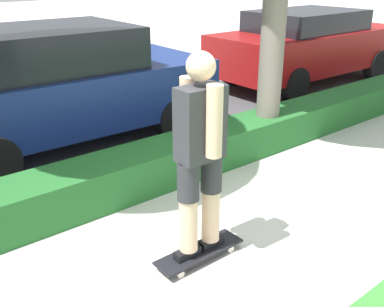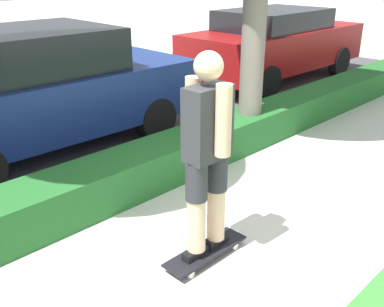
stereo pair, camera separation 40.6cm
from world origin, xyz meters
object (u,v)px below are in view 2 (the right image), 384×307
object	(u,v)px
parked_car_middle	(37,88)
skateboard	(206,251)
parked_car_rear	(275,43)
skater_person	(207,153)

from	to	relation	value
parked_car_middle	skateboard	bearing A→B (deg)	-94.00
parked_car_rear	parked_car_middle	bearing A→B (deg)	-179.84
parked_car_middle	parked_car_rear	bearing A→B (deg)	1.55
skateboard	parked_car_rear	world-z (taller)	parked_car_rear
parked_car_middle	parked_car_rear	distance (m)	5.50
parked_car_rear	skateboard	bearing A→B (deg)	-149.51
skateboard	skater_person	size ratio (longest dim) A/B	0.48
parked_car_middle	parked_car_rear	xyz separation A→B (m)	(5.50, 0.03, -0.03)
skateboard	parked_car_rear	bearing A→B (deg)	30.65
skateboard	parked_car_rear	xyz separation A→B (m)	(5.82, 3.45, 0.73)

